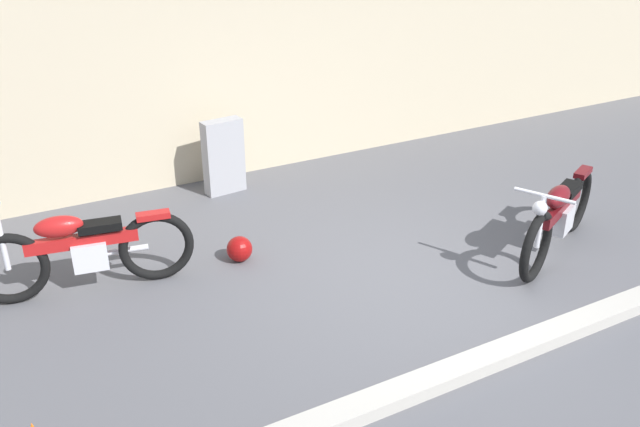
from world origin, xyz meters
The scene contains 7 objects.
ground_plane centered at (0.00, 0.00, 0.00)m, with size 40.00×40.00×0.00m, color #56565B.
building_wall centered at (0.00, 3.76, 1.59)m, with size 18.00×0.30×3.18m, color beige.
curb_strip centered at (0.00, -1.43, 0.06)m, with size 18.00×0.24×0.12m, color #B7B2A8.
stone_marker centered at (-0.82, 3.11, 0.50)m, with size 0.53×0.20×1.00m, color #9E9EA3.
helmet centered at (-1.37, 1.26, 0.14)m, with size 0.28×0.28×0.28m, color maroon.
motorcycle_maroon centered at (1.77, -0.27, 0.47)m, with size 2.00×1.11×0.98m.
motorcycle_red centered at (-2.96, 1.42, 0.47)m, with size 2.15×0.64×0.97m.
Camera 1 is at (-3.67, -4.81, 3.65)m, focal length 37.66 mm.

